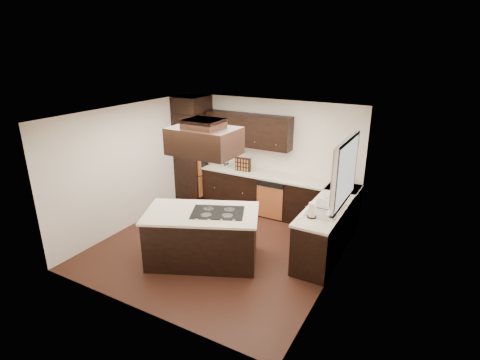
{
  "coord_description": "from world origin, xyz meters",
  "views": [
    {
      "loc": [
        3.35,
        -5.26,
        3.56
      ],
      "look_at": [
        0.1,
        0.6,
        1.15
      ],
      "focal_mm": 28.0,
      "sensor_mm": 36.0,
      "label": 1
    }
  ],
  "objects_px": {
    "oven_column": "(194,157)",
    "island": "(202,237)",
    "range_hood": "(204,141)",
    "spice_rack": "(243,164)"
  },
  "relations": [
    {
      "from": "oven_column",
      "to": "island",
      "type": "distance_m",
      "value": 2.94
    },
    {
      "from": "spice_rack",
      "to": "oven_column",
      "type": "bearing_deg",
      "value": 174.95
    },
    {
      "from": "oven_column",
      "to": "range_hood",
      "type": "height_order",
      "value": "range_hood"
    },
    {
      "from": "oven_column",
      "to": "range_hood",
      "type": "distance_m",
      "value": 3.13
    },
    {
      "from": "range_hood",
      "to": "spice_rack",
      "type": "height_order",
      "value": "range_hood"
    },
    {
      "from": "island",
      "to": "spice_rack",
      "type": "height_order",
      "value": "spice_rack"
    },
    {
      "from": "oven_column",
      "to": "range_hood",
      "type": "bearing_deg",
      "value": -50.26
    },
    {
      "from": "range_hood",
      "to": "island",
      "type": "bearing_deg",
      "value": -176.01
    },
    {
      "from": "oven_column",
      "to": "island",
      "type": "height_order",
      "value": "oven_column"
    },
    {
      "from": "oven_column",
      "to": "island",
      "type": "bearing_deg",
      "value": -51.9
    }
  ]
}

